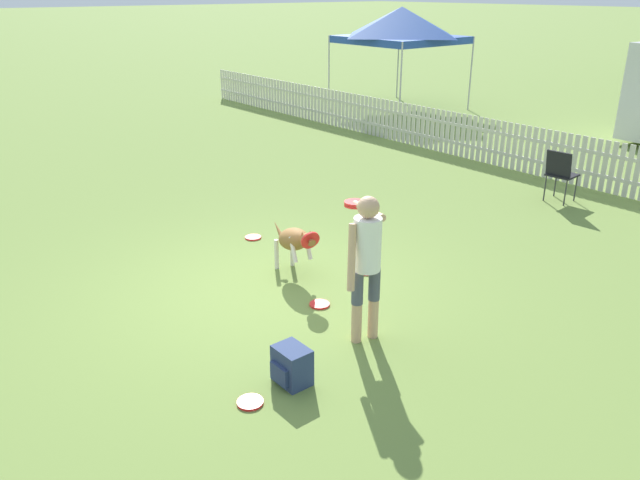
# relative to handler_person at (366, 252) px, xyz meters

# --- Properties ---
(ground_plane) EXTENTS (240.00, 240.00, 0.00)m
(ground_plane) POSITION_rel_handler_person_xyz_m (-1.56, -0.18, -0.97)
(ground_plane) COLOR olive
(handler_person) EXTENTS (0.88, 0.80, 1.57)m
(handler_person) POSITION_rel_handler_person_xyz_m (0.00, 0.00, 0.00)
(handler_person) COLOR tan
(handler_person) RESTS_ON ground_plane
(leaping_dog) EXTENTS (1.16, 0.45, 0.77)m
(leaping_dog) POSITION_rel_handler_person_xyz_m (-1.64, 0.35, -0.48)
(leaping_dog) COLOR olive
(leaping_dog) RESTS_ON ground_plane
(frisbee_near_handler) EXTENTS (0.24, 0.24, 0.02)m
(frisbee_near_handler) POSITION_rel_handler_person_xyz_m (-1.15, 1.13, -0.96)
(frisbee_near_handler) COLOR red
(frisbee_near_handler) RESTS_ON ground_plane
(frisbee_near_dog) EXTENTS (0.24, 0.24, 0.02)m
(frisbee_near_dog) POSITION_rel_handler_person_xyz_m (-3.07, 0.65, -0.96)
(frisbee_near_dog) COLOR red
(frisbee_near_dog) RESTS_ON ground_plane
(frisbee_midfield) EXTENTS (0.24, 0.24, 0.02)m
(frisbee_midfield) POSITION_rel_handler_person_xyz_m (-0.84, 0.09, -0.96)
(frisbee_midfield) COLOR red
(frisbee_midfield) RESTS_ON ground_plane
(frisbee_far_scatter) EXTENTS (0.24, 0.24, 0.02)m
(frisbee_far_scatter) POSITION_rel_handler_person_xyz_m (0.19, -1.55, -0.96)
(frisbee_far_scatter) COLOR red
(frisbee_far_scatter) RESTS_ON ground_plane
(backpack_on_grass) EXTENTS (0.34, 0.29, 0.36)m
(backpack_on_grass) POSITION_rel_handler_person_xyz_m (0.17, -1.07, -0.79)
(backpack_on_grass) COLOR navy
(backpack_on_grass) RESTS_ON ground_plane
(picket_fence) EXTENTS (25.11, 0.04, 0.93)m
(picket_fence) POSITION_rel_handler_person_xyz_m (-1.56, 6.77, -0.51)
(picket_fence) COLOR beige
(picket_fence) RESTS_ON ground_plane
(folding_chair_green_right) EXTENTS (0.46, 0.48, 0.90)m
(folding_chair_green_right) POSITION_rel_handler_person_xyz_m (-1.16, 5.60, -0.43)
(folding_chair_green_right) COLOR #333338
(folding_chair_green_right) RESTS_ON ground_plane
(canopy_tent_main) EXTENTS (3.00, 3.00, 2.90)m
(canopy_tent_main) POSITION_rel_handler_person_xyz_m (-9.08, 9.90, 1.43)
(canopy_tent_main) COLOR #B2B2B2
(canopy_tent_main) RESTS_ON ground_plane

